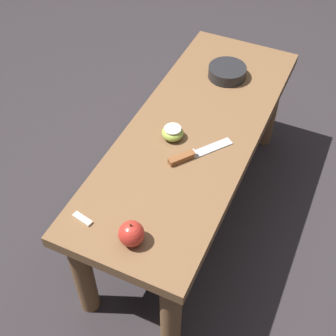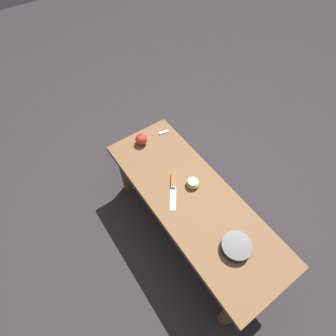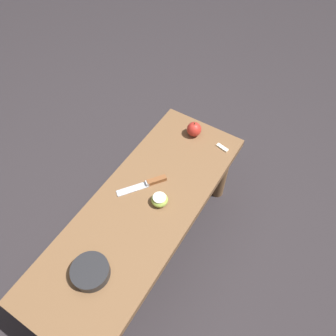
{
  "view_description": "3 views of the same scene",
  "coord_description": "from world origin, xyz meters",
  "px_view_note": "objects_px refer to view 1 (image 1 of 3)",
  "views": [
    {
      "loc": [
        -1.09,
        -0.41,
        1.52
      ],
      "look_at": [
        -0.22,
        -0.01,
        0.48
      ],
      "focal_mm": 50.0,
      "sensor_mm": 36.0,
      "label": 1
    },
    {
      "loc": [
        0.47,
        -0.49,
        1.68
      ],
      "look_at": [
        -0.22,
        -0.01,
        0.48
      ],
      "focal_mm": 28.0,
      "sensor_mm": 36.0,
      "label": 2
    },
    {
      "loc": [
        0.52,
        0.46,
        1.66
      ],
      "look_at": [
        -0.22,
        -0.01,
        0.48
      ],
      "focal_mm": 35.0,
      "sensor_mm": 36.0,
      "label": 3
    }
  ],
  "objects_px": {
    "knife": "(191,155)",
    "bowl": "(226,72)",
    "wooden_bench": "(193,146)",
    "apple_cut": "(173,133)",
    "apple_whole": "(131,234)"
  },
  "relations": [
    {
      "from": "knife",
      "to": "bowl",
      "type": "xyz_separation_m",
      "value": [
        0.45,
        0.04,
        0.01
      ]
    },
    {
      "from": "wooden_bench",
      "to": "apple_cut",
      "type": "relative_size",
      "value": 16.03
    },
    {
      "from": "knife",
      "to": "apple_whole",
      "type": "relative_size",
      "value": 2.46
    },
    {
      "from": "apple_whole",
      "to": "apple_cut",
      "type": "xyz_separation_m",
      "value": [
        0.42,
        0.07,
        -0.01
      ]
    },
    {
      "from": "wooden_bench",
      "to": "bowl",
      "type": "bearing_deg",
      "value": 0.62
    },
    {
      "from": "knife",
      "to": "apple_cut",
      "type": "relative_size",
      "value": 2.75
    },
    {
      "from": "apple_cut",
      "to": "apple_whole",
      "type": "bearing_deg",
      "value": -170.73
    },
    {
      "from": "knife",
      "to": "apple_cut",
      "type": "distance_m",
      "value": 0.11
    },
    {
      "from": "knife",
      "to": "bowl",
      "type": "distance_m",
      "value": 0.45
    },
    {
      "from": "wooden_bench",
      "to": "apple_whole",
      "type": "height_order",
      "value": "apple_whole"
    },
    {
      "from": "knife",
      "to": "bowl",
      "type": "height_order",
      "value": "bowl"
    },
    {
      "from": "apple_whole",
      "to": "apple_cut",
      "type": "bearing_deg",
      "value": 9.27
    },
    {
      "from": "wooden_bench",
      "to": "apple_cut",
      "type": "distance_m",
      "value": 0.13
    },
    {
      "from": "knife",
      "to": "apple_whole",
      "type": "bearing_deg",
      "value": -146.57
    },
    {
      "from": "wooden_bench",
      "to": "bowl",
      "type": "distance_m",
      "value": 0.34
    }
  ]
}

